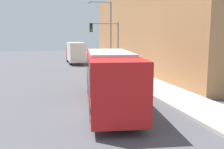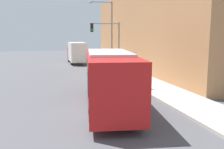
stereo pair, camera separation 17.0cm
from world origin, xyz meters
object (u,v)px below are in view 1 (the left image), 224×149
at_px(delivery_truck, 75,52).
at_px(fire_hydrant, 149,84).
at_px(street_lamp, 108,30).
at_px(parking_meter, 137,73).
at_px(city_bus, 109,75).
at_px(traffic_light_pole, 108,39).

height_order(delivery_truck, fire_hydrant, delivery_truck).
bearing_deg(fire_hydrant, street_lamp, 90.58).
bearing_deg(parking_meter, street_lamp, 90.74).
relative_size(delivery_truck, street_lamp, 0.92).
relative_size(city_bus, fire_hydrant, 12.96).
distance_m(fire_hydrant, parking_meter, 2.70).
bearing_deg(city_bus, delivery_truck, 96.63).
bearing_deg(delivery_truck, parking_meter, -80.27).
relative_size(delivery_truck, parking_meter, 6.06).
xyz_separation_m(traffic_light_pole, parking_meter, (0.94, -6.23, -2.94)).
height_order(fire_hydrant, parking_meter, parking_meter).
bearing_deg(delivery_truck, city_bus, -92.14).
bearing_deg(city_bus, traffic_light_pole, 84.41).
height_order(delivery_truck, street_lamp, street_lamp).
bearing_deg(fire_hydrant, delivery_truck, 98.51).
distance_m(traffic_light_pole, street_lamp, 3.69).
distance_m(delivery_truck, traffic_light_pole, 12.39).
distance_m(delivery_truck, parking_meter, 18.51).
bearing_deg(delivery_truck, street_lamp, -70.67).
xyz_separation_m(fire_hydrant, street_lamp, (-0.13, 12.34, 4.42)).
relative_size(fire_hydrant, parking_meter, 0.66).
bearing_deg(fire_hydrant, traffic_light_pole, 96.05).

